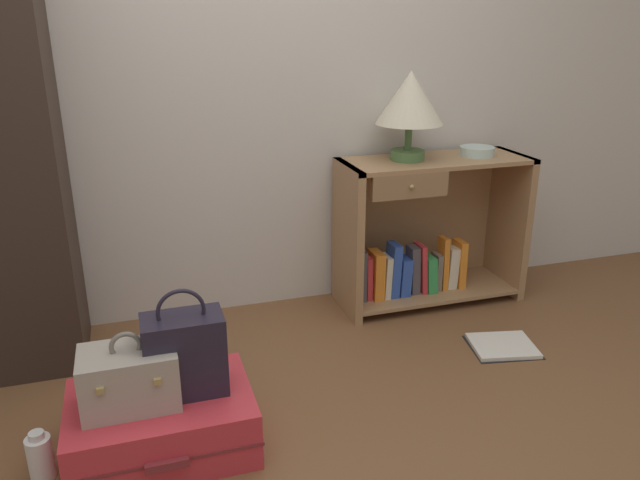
% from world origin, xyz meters
% --- Properties ---
extents(back_wall, '(6.40, 0.10, 2.60)m').
position_xyz_m(back_wall, '(0.00, 1.50, 1.30)').
color(back_wall, beige).
rests_on(back_wall, ground_plane).
extents(bookshelf, '(0.98, 0.39, 0.78)m').
position_xyz_m(bookshelf, '(0.90, 1.25, 0.36)').
color(bookshelf, '#A37A51').
rests_on(bookshelf, ground_plane).
extents(table_lamp, '(0.33, 0.33, 0.44)m').
position_xyz_m(table_lamp, '(0.78, 1.25, 1.07)').
color(table_lamp, '#4C7542').
rests_on(table_lamp, bookshelf).
extents(bowl, '(0.18, 0.18, 0.05)m').
position_xyz_m(bowl, '(1.16, 1.24, 0.80)').
color(bowl, silver).
rests_on(bowl, bookshelf).
extents(suitcase_large, '(0.64, 0.46, 0.21)m').
position_xyz_m(suitcase_large, '(-0.54, 0.38, 0.11)').
color(suitcase_large, '#D1333D').
rests_on(suitcase_large, ground_plane).
extents(train_case, '(0.32, 0.22, 0.28)m').
position_xyz_m(train_case, '(-0.63, 0.37, 0.32)').
color(train_case, '#A89E8E').
rests_on(train_case, suitcase_large).
extents(handbag, '(0.28, 0.16, 0.39)m').
position_xyz_m(handbag, '(-0.44, 0.39, 0.36)').
color(handbag, '#231E2D').
rests_on(handbag, suitcase_large).
extents(bottle, '(0.08, 0.08, 0.18)m').
position_xyz_m(bottle, '(-0.94, 0.35, 0.08)').
color(bottle, white).
rests_on(bottle, ground_plane).
extents(open_book_on_floor, '(0.34, 0.31, 0.02)m').
position_xyz_m(open_book_on_floor, '(1.02, 0.64, 0.01)').
color(open_book_on_floor, white).
rests_on(open_book_on_floor, ground_plane).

